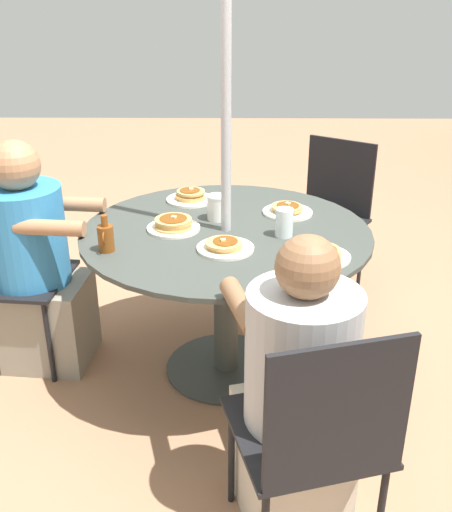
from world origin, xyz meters
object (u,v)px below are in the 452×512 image
(patio_chair_north, at_px, (317,432))
(patio_chair_east, at_px, (329,208))
(pancake_plate_c, at_px, (190,197))
(pancake_plate_e, at_px, (287,210))
(diner_south, at_px, (36,268))
(patio_table, at_px, (226,262))
(diner_north, at_px, (296,401))
(syrup_bottle, at_px, (106,237))
(pancake_plate_b, at_px, (174,225))
(drinking_glass_a, at_px, (284,223))
(pancake_plate_a, at_px, (321,254))
(pancake_plate_d, at_px, (225,246))
(coffee_cup, at_px, (217,207))

(patio_chair_north, xyz_separation_m, patio_chair_east, (-1.96, 0.32, 0.00))
(pancake_plate_c, height_order, pancake_plate_e, pancake_plate_c)
(diner_south, bearing_deg, patio_table, 90.00)
(patio_chair_north, relative_size, diner_north, 0.83)
(syrup_bottle, bearing_deg, pancake_plate_b, 132.64)
(patio_table, relative_size, drinking_glass_a, 10.48)
(patio_table, xyz_separation_m, pancake_plate_a, (0.29, 0.38, 0.17))
(patio_chair_north, xyz_separation_m, diner_north, (-0.17, -0.05, -0.02))
(pancake_plate_b, bearing_deg, pancake_plate_c, 172.83)
(patio_chair_east, xyz_separation_m, pancake_plate_e, (0.70, -0.32, 0.24))
(patio_table, height_order, pancake_plate_e, pancake_plate_e)
(pancake_plate_a, relative_size, drinking_glass_a, 1.92)
(patio_table, xyz_separation_m, patio_chair_north, (1.05, 0.29, -0.07))
(diner_north, height_order, pancake_plate_a, diner_north)
(patio_chair_north, distance_m, pancake_plate_e, 1.29)
(pancake_plate_b, bearing_deg, patio_chair_east, 137.36)
(pancake_plate_c, distance_m, pancake_plate_d, 0.63)
(pancake_plate_b, distance_m, pancake_plate_c, 0.39)
(pancake_plate_d, xyz_separation_m, drinking_glass_a, (-0.15, 0.25, 0.05))
(patio_chair_north, relative_size, pancake_plate_d, 3.82)
(diner_south, bearing_deg, syrup_bottle, 58.06)
(patio_chair_north, distance_m, pancake_plate_c, 1.53)
(diner_south, height_order, pancake_plate_a, diner_south)
(pancake_plate_e, relative_size, drinking_glass_a, 1.92)
(patio_table, relative_size, coffee_cup, 11.10)
(patio_table, bearing_deg, diner_north, 15.25)
(coffee_cup, bearing_deg, drinking_glass_a, 56.55)
(patio_chair_east, height_order, pancake_plate_a, patio_chair_east)
(diner_north, distance_m, pancake_plate_b, 1.03)
(patio_table, bearing_deg, diner_south, -95.37)
(patio_chair_east, distance_m, diner_south, 1.73)
(diner_north, bearing_deg, drinking_glass_a, 73.94)
(pancake_plate_b, height_order, coffee_cup, coffee_cup)
(coffee_cup, bearing_deg, syrup_bottle, -50.70)
(patio_chair_east, bearing_deg, pancake_plate_a, 113.14)
(patio_chair_north, xyz_separation_m, coffee_cup, (-1.18, -0.33, 0.28))
(patio_chair_east, relative_size, syrup_bottle, 5.83)
(patio_chair_north, relative_size, patio_chair_east, 1.00)
(pancake_plate_a, xyz_separation_m, syrup_bottle, (-0.06, -0.87, 0.04))
(pancake_plate_e, xyz_separation_m, syrup_bottle, (0.45, -0.78, 0.04))
(pancake_plate_d, bearing_deg, coffee_cup, -173.41)
(syrup_bottle, relative_size, coffee_cup, 1.33)
(diner_south, bearing_deg, patio_chair_east, 123.89)
(pancake_plate_d, bearing_deg, patio_chair_east, 151.61)
(pancake_plate_b, height_order, syrup_bottle, syrup_bottle)
(diner_south, bearing_deg, diner_north, 55.30)
(diner_south, bearing_deg, drinking_glass_a, 87.83)
(patio_table, height_order, patio_chair_north, patio_chair_north)
(diner_north, bearing_deg, pancake_plate_d, 94.93)
(pancake_plate_d, distance_m, syrup_bottle, 0.49)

